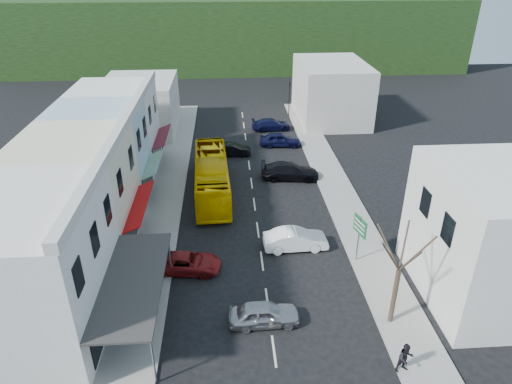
# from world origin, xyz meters

# --- Properties ---
(ground) EXTENTS (120.00, 120.00, 0.00)m
(ground) POSITION_xyz_m (0.00, 0.00, 0.00)
(ground) COLOR black
(ground) RESTS_ON ground
(sidewalk_left) EXTENTS (3.00, 52.00, 0.15)m
(sidewalk_left) POSITION_xyz_m (-7.50, 10.00, 0.07)
(sidewalk_left) COLOR gray
(sidewalk_left) RESTS_ON ground
(sidewalk_right) EXTENTS (3.00, 52.00, 0.15)m
(sidewalk_right) POSITION_xyz_m (7.50, 10.00, 0.07)
(sidewalk_right) COLOR gray
(sidewalk_right) RESTS_ON ground
(shopfront_row) EXTENTS (8.25, 30.00, 8.00)m
(shopfront_row) POSITION_xyz_m (-12.49, 5.00, 4.00)
(shopfront_row) COLOR silver
(shopfront_row) RESTS_ON ground
(right_building) EXTENTS (8.00, 9.00, 8.00)m
(right_building) POSITION_xyz_m (13.50, -4.00, 4.00)
(right_building) COLOR silver
(right_building) RESTS_ON ground
(distant_block_left) EXTENTS (8.00, 10.00, 6.00)m
(distant_block_left) POSITION_xyz_m (-12.00, 27.00, 3.00)
(distant_block_left) COLOR #B7B2A8
(distant_block_left) RESTS_ON ground
(distant_block_right) EXTENTS (8.00, 12.00, 7.00)m
(distant_block_right) POSITION_xyz_m (11.00, 30.00, 3.50)
(distant_block_right) COLOR #B7B2A8
(distant_block_right) RESTS_ON ground
(hillside) EXTENTS (80.00, 26.00, 14.00)m
(hillside) POSITION_xyz_m (-1.45, 65.09, 6.73)
(hillside) COLOR black
(hillside) RESTS_ON ground
(bus) EXTENTS (3.01, 11.70, 3.10)m
(bus) POSITION_xyz_m (-3.55, 10.34, 1.55)
(bus) COLOR #F4BC01
(bus) RESTS_ON ground
(car_silver) EXTENTS (4.45, 1.93, 1.40)m
(car_silver) POSITION_xyz_m (-0.36, -5.89, 0.70)
(car_silver) COLOR #A8A8AD
(car_silver) RESTS_ON ground
(car_white) EXTENTS (4.47, 1.99, 1.40)m
(car_white) POSITION_xyz_m (2.48, 1.35, 0.70)
(car_white) COLOR white
(car_white) RESTS_ON ground
(car_red) EXTENTS (4.79, 2.42, 1.40)m
(car_red) POSITION_xyz_m (-5.00, -0.69, 0.70)
(car_red) COLOR maroon
(car_red) RESTS_ON ground
(car_black_near) EXTENTS (4.67, 2.31, 1.40)m
(car_black_near) POSITION_xyz_m (3.61, 12.72, 0.70)
(car_black_near) COLOR black
(car_black_near) RESTS_ON ground
(car_navy_mid) EXTENTS (4.52, 2.11, 1.40)m
(car_navy_mid) POSITION_xyz_m (3.63, 20.87, 0.70)
(car_navy_mid) COLOR black
(car_navy_mid) RESTS_ON ground
(car_black_far) EXTENTS (4.45, 1.94, 1.40)m
(car_black_far) POSITION_xyz_m (-1.68, 18.64, 0.70)
(car_black_far) COLOR black
(car_black_far) RESTS_ON ground
(car_navy_far) EXTENTS (4.64, 2.22, 1.40)m
(car_navy_far) POSITION_xyz_m (3.21, 26.04, 0.70)
(car_navy_far) COLOR black
(car_navy_far) RESTS_ON ground
(pedestrian_left) EXTENTS (0.50, 0.66, 1.70)m
(pedestrian_left) POSITION_xyz_m (-8.12, 0.98, 1.00)
(pedestrian_left) COLOR black
(pedestrian_left) RESTS_ON sidewalk_left
(pedestrian_right) EXTENTS (0.77, 0.56, 1.70)m
(pedestrian_right) POSITION_xyz_m (6.30, -9.82, 1.00)
(pedestrian_right) COLOR black
(pedestrian_right) RESTS_ON sidewalk_right
(direction_sign) EXTENTS (0.91, 1.67, 3.53)m
(direction_sign) POSITION_xyz_m (6.40, -0.46, 1.76)
(direction_sign) COLOR #135A2F
(direction_sign) RESTS_ON ground
(street_tree) EXTENTS (4.09, 4.09, 7.39)m
(street_tree) POSITION_xyz_m (6.80, -6.34, 3.69)
(street_tree) COLOR #36281E
(street_tree) RESTS_ON ground
(traffic_signal) EXTENTS (1.13, 1.24, 4.54)m
(traffic_signal) POSITION_xyz_m (5.95, 31.10, 2.27)
(traffic_signal) COLOR black
(traffic_signal) RESTS_ON ground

